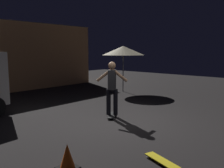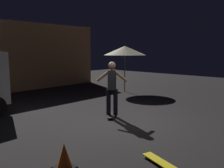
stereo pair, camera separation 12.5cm
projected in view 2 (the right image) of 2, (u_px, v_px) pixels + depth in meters
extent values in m
plane|color=black|center=(121.00, 123.00, 6.95)|extent=(28.00, 28.00, 0.00)
cylinder|color=slate|center=(125.00, 70.00, 12.05)|extent=(0.05, 0.05, 2.20)
cone|color=beige|center=(125.00, 51.00, 11.91)|extent=(2.10, 2.10, 0.45)
cube|color=black|center=(112.00, 115.00, 7.54)|extent=(0.75, 0.61, 0.02)
sphere|color=silver|center=(111.00, 114.00, 7.85)|extent=(0.05, 0.05, 0.05)
sphere|color=silver|center=(116.00, 114.00, 7.82)|extent=(0.05, 0.05, 0.05)
sphere|color=silver|center=(108.00, 119.00, 7.26)|extent=(0.05, 0.05, 0.05)
sphere|color=silver|center=(114.00, 119.00, 7.24)|extent=(0.05, 0.05, 0.05)
cube|color=gold|center=(159.00, 161.00, 4.40)|extent=(0.44, 0.80, 0.02)
sphere|color=silver|center=(146.00, 157.00, 4.63)|extent=(0.05, 0.05, 0.05)
sphere|color=silver|center=(152.00, 156.00, 4.71)|extent=(0.05, 0.05, 0.05)
cylinder|color=black|center=(109.00, 102.00, 7.49)|extent=(0.14, 0.14, 0.82)
cylinder|color=black|center=(115.00, 102.00, 7.46)|extent=(0.14, 0.14, 0.82)
cube|color=#262628|center=(112.00, 80.00, 7.38)|extent=(0.44, 0.40, 0.60)
sphere|color=#936B4C|center=(112.00, 65.00, 7.32)|extent=(0.23, 0.23, 0.23)
cylinder|color=#936B4C|center=(105.00, 75.00, 7.39)|extent=(0.39, 0.49, 0.46)
cylinder|color=#936B4C|center=(119.00, 75.00, 7.33)|extent=(0.39, 0.49, 0.46)
cube|color=black|center=(65.00, 167.00, 4.26)|extent=(0.34, 0.34, 0.03)
cone|color=#EA5914|center=(64.00, 156.00, 4.23)|extent=(0.28, 0.28, 0.46)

